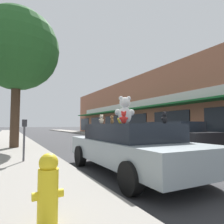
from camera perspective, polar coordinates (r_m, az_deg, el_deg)
ground_plane at (r=7.49m, az=18.14°, el=-13.30°), size 260.00×260.00×0.00m
sidewalk_near at (r=5.33m, az=-25.63°, el=-16.22°), size 2.76×90.00×0.17m
storefront_row at (r=24.95m, az=18.55°, el=0.86°), size 13.85×35.82×6.38m
plush_art_car at (r=5.43m, az=5.06°, el=-9.67°), size 2.04×4.74×1.30m
teddy_bear_giant at (r=5.70m, az=3.69°, el=0.43°), size 0.60×0.42×0.79m
teddy_bear_brown at (r=6.14m, az=0.00°, el=-2.24°), size 0.16×0.20×0.27m
teddy_bear_black at (r=5.21m, az=14.77°, el=-1.60°), size 0.24×0.17×0.31m
teddy_bear_red at (r=4.59m, az=3.36°, el=-1.59°), size 0.22×0.15×0.29m
teddy_bear_cream at (r=6.12m, az=-3.04°, el=-2.13°), size 0.22×0.16×0.29m
teddy_bear_yellow at (r=6.27m, az=2.45°, el=-1.87°), size 0.27×0.20×0.36m
parked_car_far_center at (r=11.02m, az=17.32°, el=-6.16°), size 2.10×4.35×1.44m
parked_car_far_right at (r=15.59m, az=2.35°, el=-5.65°), size 1.92×4.74×1.34m
street_tree at (r=11.72m, az=-25.48°, el=15.78°), size 4.18×4.18×7.06m
fire_hydrant at (r=2.44m, az=-17.81°, el=-20.38°), size 0.33×0.22×0.79m
parking_meter at (r=6.73m, az=-23.80°, el=-5.90°), size 0.14×0.10×1.27m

